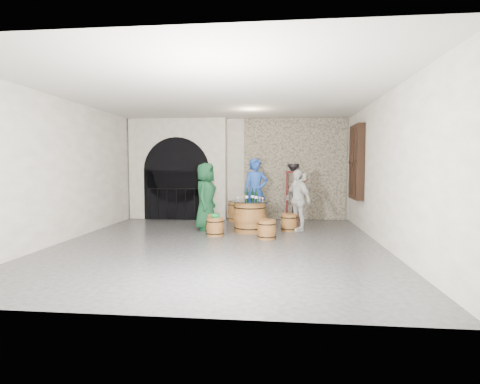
# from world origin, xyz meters

# --- Properties ---
(ground) EXTENTS (8.00, 8.00, 0.00)m
(ground) POSITION_xyz_m (0.00, 0.00, 0.00)
(ground) COLOR #2F2F31
(ground) RESTS_ON ground
(wall_back) EXTENTS (8.00, 0.00, 8.00)m
(wall_back) POSITION_xyz_m (0.00, 4.00, 1.60)
(wall_back) COLOR silver
(wall_back) RESTS_ON ground
(wall_front) EXTENTS (8.00, 0.00, 8.00)m
(wall_front) POSITION_xyz_m (0.00, -4.00, 1.60)
(wall_front) COLOR silver
(wall_front) RESTS_ON ground
(wall_left) EXTENTS (0.00, 8.00, 8.00)m
(wall_left) POSITION_xyz_m (-3.50, 0.00, 1.60)
(wall_left) COLOR silver
(wall_left) RESTS_ON ground
(wall_right) EXTENTS (0.00, 8.00, 8.00)m
(wall_right) POSITION_xyz_m (3.50, 0.00, 1.60)
(wall_right) COLOR silver
(wall_right) RESTS_ON ground
(ceiling) EXTENTS (8.00, 8.00, 0.00)m
(ceiling) POSITION_xyz_m (0.00, 0.00, 3.20)
(ceiling) COLOR beige
(ceiling) RESTS_ON wall_back
(stone_facing_panel) EXTENTS (3.20, 0.12, 3.18)m
(stone_facing_panel) POSITION_xyz_m (1.80, 3.94, 1.60)
(stone_facing_panel) COLOR gray
(stone_facing_panel) RESTS_ON ground
(arched_opening) EXTENTS (3.10, 0.60, 3.19)m
(arched_opening) POSITION_xyz_m (-1.90, 3.74, 1.58)
(arched_opening) COLOR silver
(arched_opening) RESTS_ON ground
(shuttered_window) EXTENTS (0.23, 1.10, 2.00)m
(shuttered_window) POSITION_xyz_m (3.38, 2.40, 1.80)
(shuttered_window) COLOR black
(shuttered_window) RESTS_ON wall_right
(barrel_table) EXTENTS (1.04, 1.04, 0.80)m
(barrel_table) POSITION_xyz_m (0.57, 1.57, 0.40)
(barrel_table) COLOR brown
(barrel_table) RESTS_ON ground
(barrel_stool_left) EXTENTS (0.45, 0.45, 0.45)m
(barrel_stool_left) POSITION_xyz_m (-0.46, 1.70, 0.22)
(barrel_stool_left) COLOR brown
(barrel_stool_left) RESTS_ON ground
(barrel_stool_far) EXTENTS (0.45, 0.45, 0.45)m
(barrel_stool_far) POSITION_xyz_m (0.65, 2.60, 0.22)
(barrel_stool_far) COLOR brown
(barrel_stool_far) RESTS_ON ground
(barrel_stool_right) EXTENTS (0.45, 0.45, 0.45)m
(barrel_stool_right) POSITION_xyz_m (1.58, 1.78, 0.22)
(barrel_stool_right) COLOR brown
(barrel_stool_right) RESTS_ON ground
(barrel_stool_near_right) EXTENTS (0.45, 0.45, 0.45)m
(barrel_stool_near_right) POSITION_xyz_m (1.03, 0.64, 0.22)
(barrel_stool_near_right) COLOR brown
(barrel_stool_near_right) RESTS_ON ground
(barrel_stool_near_left) EXTENTS (0.45, 0.45, 0.45)m
(barrel_stool_near_left) POSITION_xyz_m (-0.24, 0.92, 0.22)
(barrel_stool_near_left) COLOR brown
(barrel_stool_near_left) RESTS_ON ground
(green_cap) EXTENTS (0.24, 0.20, 0.11)m
(green_cap) POSITION_xyz_m (-0.24, 0.92, 0.49)
(green_cap) COLOR #0B7C38
(green_cap) RESTS_ON barrel_stool_near_left
(person_green) EXTENTS (0.66, 0.93, 1.78)m
(person_green) POSITION_xyz_m (-0.62, 1.72, 0.89)
(person_green) COLOR #103C21
(person_green) RESTS_ON ground
(person_blue) EXTENTS (0.76, 0.57, 1.92)m
(person_blue) POSITION_xyz_m (0.65, 2.63, 0.96)
(person_blue) COLOR #1C409B
(person_blue) RESTS_ON ground
(person_white) EXTENTS (0.87, 0.99, 1.61)m
(person_white) POSITION_xyz_m (1.79, 1.83, 0.80)
(person_white) COLOR silver
(person_white) RESTS_ON ground
(wine_bottle_left) EXTENTS (0.08, 0.08, 0.32)m
(wine_bottle_left) POSITION_xyz_m (0.48, 1.56, 0.93)
(wine_bottle_left) COLOR black
(wine_bottle_left) RESTS_ON barrel_table
(wine_bottle_center) EXTENTS (0.08, 0.08, 0.32)m
(wine_bottle_center) POSITION_xyz_m (0.73, 1.48, 0.93)
(wine_bottle_center) COLOR black
(wine_bottle_center) RESTS_ON barrel_table
(wine_bottle_right) EXTENTS (0.08, 0.08, 0.32)m
(wine_bottle_right) POSITION_xyz_m (0.62, 1.70, 0.93)
(wine_bottle_right) COLOR black
(wine_bottle_right) RESTS_ON barrel_table
(tasting_glass_a) EXTENTS (0.05, 0.05, 0.10)m
(tasting_glass_a) POSITION_xyz_m (0.26, 1.48, 0.85)
(tasting_glass_a) COLOR #B26522
(tasting_glass_a) RESTS_ON barrel_table
(tasting_glass_b) EXTENTS (0.05, 0.05, 0.10)m
(tasting_glass_b) POSITION_xyz_m (0.76, 1.60, 0.85)
(tasting_glass_b) COLOR #B26522
(tasting_glass_b) RESTS_ON barrel_table
(tasting_glass_c) EXTENTS (0.05, 0.05, 0.10)m
(tasting_glass_c) POSITION_xyz_m (0.34, 1.78, 0.85)
(tasting_glass_c) COLOR #B26522
(tasting_glass_c) RESTS_ON barrel_table
(tasting_glass_d) EXTENTS (0.05, 0.05, 0.10)m
(tasting_glass_d) POSITION_xyz_m (0.81, 1.72, 0.85)
(tasting_glass_d) COLOR #B26522
(tasting_glass_d) RESTS_ON barrel_table
(tasting_glass_e) EXTENTS (0.05, 0.05, 0.10)m
(tasting_glass_e) POSITION_xyz_m (0.89, 1.47, 0.85)
(tasting_glass_e) COLOR #B26522
(tasting_glass_e) RESTS_ON barrel_table
(tasting_glass_f) EXTENTS (0.05, 0.05, 0.10)m
(tasting_glass_f) POSITION_xyz_m (0.24, 1.70, 0.85)
(tasting_glass_f) COLOR #B26522
(tasting_glass_f) RESTS_ON barrel_table
(side_barrel) EXTENTS (0.47, 0.47, 0.63)m
(side_barrel) POSITION_xyz_m (-0.02, 3.36, 0.31)
(side_barrel) COLOR brown
(side_barrel) RESTS_ON ground
(corking_press) EXTENTS (0.73, 0.41, 1.76)m
(corking_press) POSITION_xyz_m (1.74, 3.70, 1.03)
(corking_press) COLOR #480E0C
(corking_press) RESTS_ON ground
(control_box) EXTENTS (0.18, 0.10, 0.22)m
(control_box) POSITION_xyz_m (2.05, 3.86, 1.35)
(control_box) COLOR silver
(control_box) RESTS_ON wall_back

